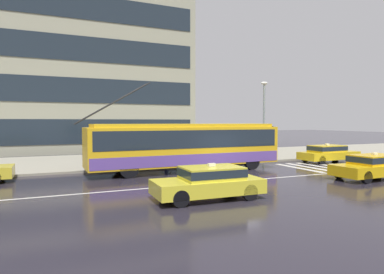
{
  "coord_description": "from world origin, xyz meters",
  "views": [
    {
      "loc": [
        -9.25,
        -15.65,
        3.02
      ],
      "look_at": [
        -0.99,
        3.49,
        2.05
      ],
      "focal_mm": 31.05,
      "sensor_mm": 36.0,
      "label": 1
    }
  ],
  "objects": [
    {
      "name": "crosswalk_stripe_edge_near",
      "position": [
        5.61,
        1.31,
        0.0
      ],
      "size": [
        0.44,
        4.4,
        0.01
      ],
      "primitive_type": "cube",
      "color": "beige",
      "rests_on": "ground_plane"
    },
    {
      "name": "crosswalk_stripe_inner_b",
      "position": [
        8.31,
        1.31,
        0.0
      ],
      "size": [
        0.44,
        4.4,
        0.01
      ],
      "primitive_type": "cube",
      "color": "beige",
      "rests_on": "ground_plane"
    },
    {
      "name": "ground_plane",
      "position": [
        0.0,
        0.0,
        0.0
      ],
      "size": [
        160.0,
        160.0,
        0.0
      ],
      "primitive_type": "plane",
      "color": "#25212B"
    },
    {
      "name": "pedestrian_walking_past",
      "position": [
        1.85,
        7.31,
        1.76
      ],
      "size": [
        1.54,
        1.54,
        1.97
      ],
      "color": "black",
      "rests_on": "sidewalk_slab"
    },
    {
      "name": "crosswalk_stripe_center",
      "position": [
        7.41,
        1.31,
        0.0
      ],
      "size": [
        0.44,
        4.4,
        0.01
      ],
      "primitive_type": "cube",
      "color": "beige",
      "rests_on": "ground_plane"
    },
    {
      "name": "street_lamp",
      "position": [
        5.79,
        5.37,
        3.69
      ],
      "size": [
        0.6,
        0.32,
        5.91
      ],
      "color": "gray",
      "rests_on": "sidewalk_slab"
    },
    {
      "name": "taxi_oncoming_near",
      "position": [
        -3.56,
        -4.14,
        0.7
      ],
      "size": [
        4.31,
        1.92,
        1.39
      ],
      "color": "yellow",
      "rests_on": "ground_plane"
    },
    {
      "name": "trolleybus",
      "position": [
        -1.57,
        3.02,
        1.59
      ],
      "size": [
        12.41,
        2.69,
        5.26
      ],
      "color": "gold",
      "rests_on": "ground_plane"
    },
    {
      "name": "crosswalk_stripe_inner_a",
      "position": [
        6.51,
        1.31,
        0.0
      ],
      "size": [
        0.44,
        4.4,
        0.01
      ],
      "primitive_type": "cube",
      "color": "beige",
      "rests_on": "ground_plane"
    },
    {
      "name": "pedestrian_at_shelter",
      "position": [
        -2.14,
        5.05,
        1.81
      ],
      "size": [
        1.38,
        1.38,
        2.04
      ],
      "color": "navy",
      "rests_on": "sidewalk_slab"
    },
    {
      "name": "bus_shelter",
      "position": [
        -3.38,
        6.44,
        2.05
      ],
      "size": [
        3.64,
        1.57,
        2.6
      ],
      "color": "gray",
      "rests_on": "sidewalk_slab"
    },
    {
      "name": "crosswalk_stripe_edge_far",
      "position": [
        9.21,
        1.31,
        0.0
      ],
      "size": [
        0.44,
        4.4,
        0.01
      ],
      "primitive_type": "cube",
      "color": "beige",
      "rests_on": "ground_plane"
    },
    {
      "name": "taxi_oncoming_far",
      "position": [
        6.44,
        -3.44,
        0.7
      ],
      "size": [
        4.57,
        1.97,
        1.39
      ],
      "color": "#E8B310",
      "rests_on": "ground_plane"
    },
    {
      "name": "lane_centre_line",
      "position": [
        0.0,
        -1.2,
        0.0
      ],
      "size": [
        72.0,
        0.14,
        0.01
      ],
      "primitive_type": "cube",
      "color": "silver",
      "rests_on": "ground_plane"
    },
    {
      "name": "pedestrian_approaching_curb",
      "position": [
        -5.22,
        6.54,
        1.7
      ],
      "size": [
        1.31,
        1.31,
        1.97
      ],
      "color": "#465653",
      "rests_on": "sidewalk_slab"
    },
    {
      "name": "office_tower_corner_left",
      "position": [
        -5.34,
        23.57,
        11.69
      ],
      "size": [
        21.07,
        14.32,
        23.36
      ],
      "color": "#9B9A82",
      "rests_on": "ground_plane"
    },
    {
      "name": "taxi_ahead_of_bus",
      "position": [
        9.82,
        2.93,
        0.7
      ],
      "size": [
        4.74,
        1.9,
        1.39
      ],
      "color": "yellow",
      "rests_on": "ground_plane"
    },
    {
      "name": "sidewalk_slab",
      "position": [
        0.0,
        9.62,
        0.07
      ],
      "size": [
        80.0,
        10.0,
        0.14
      ],
      "primitive_type": "cube",
      "color": "gray",
      "rests_on": "ground_plane"
    }
  ]
}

